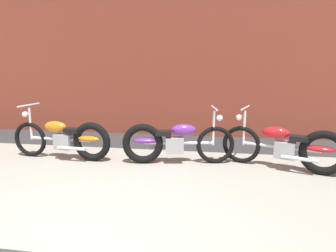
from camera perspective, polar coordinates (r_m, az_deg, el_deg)
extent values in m
cube|color=gray|center=(4.34, -9.31, -11.09)|extent=(36.00, 3.50, 0.01)
cube|color=brown|center=(7.40, -1.28, 15.97)|extent=(36.00, 0.50, 4.51)
torus|color=black|center=(6.00, -26.50, -2.49)|extent=(0.68, 0.12, 0.68)
torus|color=black|center=(5.29, -15.44, -3.14)|extent=(0.74, 0.17, 0.73)
cylinder|color=silver|center=(5.61, -21.34, -2.53)|extent=(1.24, 0.13, 0.06)
cube|color=#99999E|center=(5.58, -20.63, -2.99)|extent=(0.33, 0.24, 0.28)
ellipsoid|color=orange|center=(5.61, -22.20, -0.09)|extent=(0.45, 0.22, 0.20)
ellipsoid|color=orange|center=(5.30, -15.95, -2.48)|extent=(0.45, 0.21, 0.10)
cube|color=black|center=(5.42, -19.01, -0.88)|extent=(0.29, 0.22, 0.08)
cylinder|color=silver|center=(5.92, -26.45, 0.41)|extent=(0.05, 0.05, 0.62)
cylinder|color=silver|center=(5.87, -26.76, 3.86)|extent=(0.07, 0.58, 0.03)
sphere|color=white|center=(5.95, -27.36, 2.15)|extent=(0.11, 0.11, 0.11)
cylinder|color=silver|center=(5.35, -19.27, -4.37)|extent=(0.55, 0.09, 0.06)
torus|color=black|center=(5.04, 9.71, -3.88)|extent=(0.68, 0.18, 0.68)
torus|color=black|center=(4.98, -5.21, -3.64)|extent=(0.74, 0.24, 0.73)
cylinder|color=silver|center=(4.96, 2.29, -3.48)|extent=(1.23, 0.24, 0.06)
cube|color=#99999E|center=(4.97, 1.37, -3.93)|extent=(0.35, 0.27, 0.28)
ellipsoid|color=#6B2D93|center=(4.91, 3.25, -0.77)|extent=(0.46, 0.25, 0.20)
ellipsoid|color=#6B2D93|center=(4.96, -4.65, -2.97)|extent=(0.46, 0.25, 0.10)
cube|color=black|center=(4.92, -0.95, -1.46)|extent=(0.31, 0.24, 0.08)
cylinder|color=silver|center=(4.96, 9.37, -0.42)|extent=(0.05, 0.05, 0.62)
cylinder|color=silver|center=(4.91, 9.50, 3.70)|extent=(0.12, 0.58, 0.03)
sphere|color=white|center=(4.95, 10.58, 1.62)|extent=(0.11, 0.11, 0.11)
cylinder|color=silver|center=(5.14, -1.36, -4.36)|extent=(0.55, 0.14, 0.06)
torus|color=black|center=(5.17, 14.81, -3.71)|extent=(0.67, 0.30, 0.68)
torus|color=black|center=(5.05, 29.37, -4.86)|extent=(0.73, 0.36, 0.73)
cylinder|color=silver|center=(5.06, 22.02, -4.01)|extent=(1.19, 0.45, 0.06)
cube|color=#99999E|center=(5.07, 22.89, -4.54)|extent=(0.37, 0.31, 0.28)
ellipsoid|color=red|center=(5.02, 21.32, -1.27)|extent=(0.48, 0.32, 0.20)
ellipsoid|color=red|center=(5.04, 28.86, -4.15)|extent=(0.47, 0.31, 0.10)
cube|color=black|center=(5.01, 25.36, -2.32)|extent=(0.33, 0.28, 0.08)
cylinder|color=silver|center=(5.09, 15.42, -0.39)|extent=(0.06, 0.06, 0.62)
cylinder|color=silver|center=(5.04, 15.64, 3.63)|extent=(0.22, 0.56, 0.03)
sphere|color=white|center=(5.08, 14.43, 1.70)|extent=(0.11, 0.11, 0.11)
cylinder|color=silver|center=(4.93, 25.44, -6.13)|extent=(0.54, 0.24, 0.06)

